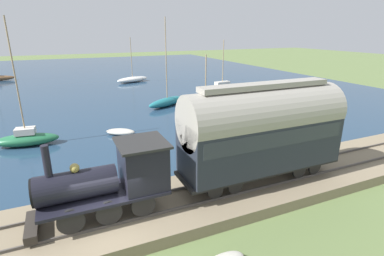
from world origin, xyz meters
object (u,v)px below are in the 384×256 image
object	(u,v)px
steam_locomotive	(114,176)
sailboat_teal	(167,101)
sailboat_green	(26,138)
rowboat_mid_harbor	(120,132)
sailboat_blue	(205,119)
sailboat_white	(133,79)
sailboat_yellow	(222,90)
rowboat_off_pier	(205,155)
passenger_coach	(263,129)

from	to	relation	value
steam_locomotive	sailboat_teal	xyz separation A→B (m)	(18.71, -8.80, -1.76)
sailboat_green	sailboat_teal	xyz separation A→B (m)	(6.93, -12.95, -0.03)
sailboat_teal	rowboat_mid_harbor	size ratio (longest dim) A/B	3.64
sailboat_blue	rowboat_mid_harbor	distance (m)	7.10
sailboat_white	sailboat_green	bearing A→B (deg)	130.99
sailboat_yellow	rowboat_mid_harbor	world-z (taller)	sailboat_yellow
steam_locomotive	sailboat_yellow	distance (m)	27.14
sailboat_yellow	sailboat_white	bearing A→B (deg)	22.34
steam_locomotive	rowboat_off_pier	world-z (taller)	steam_locomotive
sailboat_green	sailboat_white	xyz separation A→B (m)	(23.69, -13.17, -0.10)
passenger_coach	sailboat_teal	xyz separation A→B (m)	(18.71, -1.71, -2.80)
rowboat_off_pier	sailboat_yellow	bearing A→B (deg)	-74.81
sailboat_white	steam_locomotive	bearing A→B (deg)	145.79
sailboat_blue	sailboat_yellow	size ratio (longest dim) A/B	0.89
steam_locomotive	sailboat_blue	size ratio (longest dim) A/B	0.93
passenger_coach	sailboat_yellow	bearing A→B (deg)	-24.96
passenger_coach	sailboat_blue	bearing A→B (deg)	-12.15
sailboat_white	sailboat_teal	bearing A→B (deg)	159.33
sailboat_white	sailboat_yellow	bearing A→B (deg)	-171.00
sailboat_green	passenger_coach	bearing A→B (deg)	-129.48
passenger_coach	rowboat_off_pier	distance (m)	5.75
steam_locomotive	sailboat_green	world-z (taller)	sailboat_green
sailboat_white	rowboat_off_pier	size ratio (longest dim) A/B	3.06
steam_locomotive	rowboat_mid_harbor	xyz separation A→B (m)	(11.41, -2.35, -2.03)
passenger_coach	sailboat_white	xyz separation A→B (m)	(35.47, -1.92, -2.87)
sailboat_white	sailboat_yellow	world-z (taller)	sailboat_white
sailboat_white	sailboat_teal	xyz separation A→B (m)	(-16.76, 0.21, 0.07)
sailboat_white	passenger_coach	bearing A→B (deg)	156.96
rowboat_off_pier	steam_locomotive	bearing A→B (deg)	84.29
rowboat_off_pier	sailboat_white	bearing A→B (deg)	-46.95
sailboat_blue	steam_locomotive	bearing A→B (deg)	172.68
passenger_coach	steam_locomotive	bearing A→B (deg)	90.00
steam_locomotive	rowboat_mid_harbor	distance (m)	11.83
steam_locomotive	sailboat_green	bearing A→B (deg)	19.40
sailboat_blue	sailboat_white	size ratio (longest dim) A/B	0.88
passenger_coach	rowboat_mid_harbor	world-z (taller)	passenger_coach
steam_locomotive	sailboat_white	xyz separation A→B (m)	(35.47, -9.01, -1.83)
sailboat_green	sailboat_yellow	bearing A→B (deg)	-59.20
sailboat_green	sailboat_yellow	xyz separation A→B (m)	(9.36, -21.09, 0.16)
sailboat_blue	sailboat_yellow	xyz separation A→B (m)	(10.36, -7.52, 0.15)
sailboat_yellow	rowboat_mid_harbor	bearing A→B (deg)	117.11
steam_locomotive	sailboat_yellow	bearing A→B (deg)	-38.69
sailboat_white	rowboat_off_pier	xyz separation A→B (m)	(-30.69, 2.55, -0.27)
sailboat_white	rowboat_mid_harbor	xyz separation A→B (m)	(-24.06, 6.66, -0.21)
sailboat_green	rowboat_off_pier	size ratio (longest dim) A/B	3.93
sailboat_white	rowboat_mid_harbor	bearing A→B (deg)	144.57
steam_locomotive	rowboat_off_pier	xyz separation A→B (m)	(4.78, -6.46, -2.09)
sailboat_blue	sailboat_white	distance (m)	24.69
rowboat_mid_harbor	sailboat_green	bearing A→B (deg)	117.84
sailboat_green	rowboat_mid_harbor	world-z (taller)	sailboat_green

